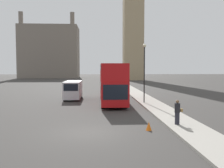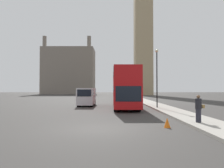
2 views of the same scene
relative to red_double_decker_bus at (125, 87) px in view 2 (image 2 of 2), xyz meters
The scene contains 8 objects.
ground_plane 13.36m from the red_double_decker_bus, 99.06° to the right, with size 300.00×300.00×0.00m, color #383533.
sidewalk_strip 13.83m from the red_double_decker_bus, 72.13° to the right, with size 2.50×120.00×0.15m.
building_block_distant 79.30m from the red_double_decker_bus, 105.59° to the left, with size 22.91×13.97×25.38m.
red_double_decker_bus is the anchor object (origin of this frame).
white_van 5.90m from the red_double_decker_bus, 144.14° to the left, with size 1.98×5.38×2.26m.
pedestrian 12.39m from the red_double_decker_bus, 72.54° to the right, with size 0.52×0.36×1.62m.
street_lamp 4.04m from the red_double_decker_bus, 16.61° to the right, with size 0.36×0.36×6.32m.
traffic_cone 12.93m from the red_double_decker_bus, 82.82° to the right, with size 0.36×0.36×0.55m.
Camera 2 is at (0.63, -11.70, 2.10)m, focal length 35.00 mm.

